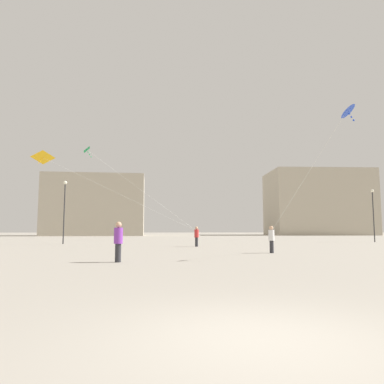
{
  "coord_description": "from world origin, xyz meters",
  "views": [
    {
      "loc": [
        -1.18,
        -4.93,
        1.47
      ],
      "look_at": [
        0.0,
        18.38,
        3.89
      ],
      "focal_mm": 33.52,
      "sensor_mm": 36.0,
      "label": 1
    }
  ],
  "objects_px": {
    "lamppost_west": "(65,203)",
    "lamppost_east": "(373,207)",
    "kite_cobalt_diamond": "(346,112)",
    "building_centre_hall": "(96,206)",
    "kite_amber_delta": "(45,159)",
    "person_in_white": "(271,238)",
    "person_in_purple": "(118,240)",
    "building_right_hall": "(317,203)",
    "person_in_red": "(197,236)",
    "kite_emerald_delta": "(90,153)"
  },
  "relations": [
    {
      "from": "lamppost_west",
      "to": "lamppost_east",
      "type": "bearing_deg",
      "value": 5.86
    },
    {
      "from": "kite_cobalt_diamond",
      "to": "building_centre_hall",
      "type": "xyz_separation_m",
      "value": [
        -26.64,
        65.08,
        -0.65
      ]
    },
    {
      "from": "kite_amber_delta",
      "to": "building_centre_hall",
      "type": "height_order",
      "value": "building_centre_hall"
    },
    {
      "from": "person_in_white",
      "to": "building_centre_hall",
      "type": "height_order",
      "value": "building_centre_hall"
    },
    {
      "from": "person_in_purple",
      "to": "building_right_hall",
      "type": "bearing_deg",
      "value": -125.83
    },
    {
      "from": "person_in_purple",
      "to": "lamppost_east",
      "type": "xyz_separation_m",
      "value": [
        25.25,
        23.54,
        2.95
      ]
    },
    {
      "from": "person_in_red",
      "to": "person_in_white",
      "type": "xyz_separation_m",
      "value": [
        4.1,
        -8.33,
        -0.01
      ]
    },
    {
      "from": "kite_amber_delta",
      "to": "person_in_purple",
      "type": "bearing_deg",
      "value": -62.06
    },
    {
      "from": "building_centre_hall",
      "to": "person_in_purple",
      "type": "bearing_deg",
      "value": -76.96
    },
    {
      "from": "person_in_red",
      "to": "kite_amber_delta",
      "type": "relative_size",
      "value": 0.11
    },
    {
      "from": "person_in_red",
      "to": "lamppost_east",
      "type": "height_order",
      "value": "lamppost_east"
    },
    {
      "from": "person_in_purple",
      "to": "kite_amber_delta",
      "type": "height_order",
      "value": "kite_amber_delta"
    },
    {
      "from": "person_in_purple",
      "to": "kite_amber_delta",
      "type": "bearing_deg",
      "value": -69.75
    },
    {
      "from": "building_centre_hall",
      "to": "lamppost_east",
      "type": "relative_size",
      "value": 3.75
    },
    {
      "from": "kite_emerald_delta",
      "to": "building_right_hall",
      "type": "xyz_separation_m",
      "value": [
        43.75,
        56.29,
        -0.39
      ]
    },
    {
      "from": "kite_emerald_delta",
      "to": "lamppost_east",
      "type": "xyz_separation_m",
      "value": [
        30.34,
        7.57,
        -4.41
      ]
    },
    {
      "from": "building_centre_hall",
      "to": "lamppost_east",
      "type": "xyz_separation_m",
      "value": [
        40.59,
        -42.7,
        -2.85
      ]
    },
    {
      "from": "building_right_hall",
      "to": "lamppost_west",
      "type": "distance_m",
      "value": 70.42
    },
    {
      "from": "lamppost_east",
      "to": "kite_amber_delta",
      "type": "bearing_deg",
      "value": -173.49
    },
    {
      "from": "lamppost_east",
      "to": "lamppost_west",
      "type": "height_order",
      "value": "lamppost_west"
    },
    {
      "from": "person_in_purple",
      "to": "kite_cobalt_diamond",
      "type": "distance_m",
      "value": 13.06
    },
    {
      "from": "building_right_hall",
      "to": "kite_emerald_delta",
      "type": "bearing_deg",
      "value": -127.85
    },
    {
      "from": "person_in_purple",
      "to": "kite_amber_delta",
      "type": "relative_size",
      "value": 0.11
    },
    {
      "from": "person_in_white",
      "to": "building_centre_hall",
      "type": "xyz_separation_m",
      "value": [
        -23.83,
        60.58,
        5.87
      ]
    },
    {
      "from": "kite_emerald_delta",
      "to": "building_right_hall",
      "type": "bearing_deg",
      "value": 52.15
    },
    {
      "from": "person_in_red",
      "to": "building_right_hall",
      "type": "distance_m",
      "value": 67.95
    },
    {
      "from": "person_in_white",
      "to": "lamppost_east",
      "type": "xyz_separation_m",
      "value": [
        16.76,
        17.87,
        3.02
      ]
    },
    {
      "from": "person_in_white",
      "to": "building_right_hall",
      "type": "distance_m",
      "value": 73.45
    },
    {
      "from": "person_in_purple",
      "to": "building_right_hall",
      "type": "xyz_separation_m",
      "value": [
        38.66,
        72.26,
        6.97
      ]
    },
    {
      "from": "building_centre_hall",
      "to": "lamppost_west",
      "type": "xyz_separation_m",
      "value": [
        6.87,
        -46.17,
        -2.7
      ]
    },
    {
      "from": "lamppost_west",
      "to": "person_in_red",
      "type": "bearing_deg",
      "value": -25.29
    },
    {
      "from": "building_centre_hall",
      "to": "lamppost_east",
      "type": "height_order",
      "value": "building_centre_hall"
    },
    {
      "from": "kite_cobalt_diamond",
      "to": "kite_amber_delta",
      "type": "xyz_separation_m",
      "value": [
        -21.63,
        18.32,
        1.01
      ]
    },
    {
      "from": "building_centre_hall",
      "to": "lamppost_west",
      "type": "distance_m",
      "value": 46.75
    },
    {
      "from": "lamppost_east",
      "to": "lamppost_west",
      "type": "bearing_deg",
      "value": -174.14
    },
    {
      "from": "building_centre_hall",
      "to": "building_right_hall",
      "type": "xyz_separation_m",
      "value": [
        54.0,
        6.02,
        1.17
      ]
    },
    {
      "from": "lamppost_west",
      "to": "kite_emerald_delta",
      "type": "bearing_deg",
      "value": -50.52
    },
    {
      "from": "kite_amber_delta",
      "to": "building_centre_hall",
      "type": "bearing_deg",
      "value": 96.12
    },
    {
      "from": "person_in_red",
      "to": "kite_amber_delta",
      "type": "xyz_separation_m",
      "value": [
        -14.72,
        5.48,
        7.52
      ]
    },
    {
      "from": "person_in_red",
      "to": "person_in_purple",
      "type": "relative_size",
      "value": 0.94
    },
    {
      "from": "building_centre_hall",
      "to": "kite_amber_delta",
      "type": "bearing_deg",
      "value": -83.88
    },
    {
      "from": "person_in_white",
      "to": "kite_cobalt_diamond",
      "type": "bearing_deg",
      "value": -168.06
    },
    {
      "from": "kite_amber_delta",
      "to": "kite_emerald_delta",
      "type": "height_order",
      "value": "kite_amber_delta"
    },
    {
      "from": "kite_cobalt_diamond",
      "to": "kite_emerald_delta",
      "type": "bearing_deg",
      "value": 137.9
    },
    {
      "from": "person_in_purple",
      "to": "lamppost_west",
      "type": "relative_size",
      "value": 0.29
    },
    {
      "from": "building_right_hall",
      "to": "lamppost_west",
      "type": "bearing_deg",
      "value": -132.09
    },
    {
      "from": "kite_cobalt_diamond",
      "to": "building_right_hall",
      "type": "xyz_separation_m",
      "value": [
        27.36,
        71.1,
        0.52
      ]
    },
    {
      "from": "building_right_hall",
      "to": "lamppost_east",
      "type": "relative_size",
      "value": 4.0
    },
    {
      "from": "kite_emerald_delta",
      "to": "person_in_purple",
      "type": "bearing_deg",
      "value": -72.32
    },
    {
      "from": "building_right_hall",
      "to": "kite_cobalt_diamond",
      "type": "bearing_deg",
      "value": -111.04
    }
  ]
}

